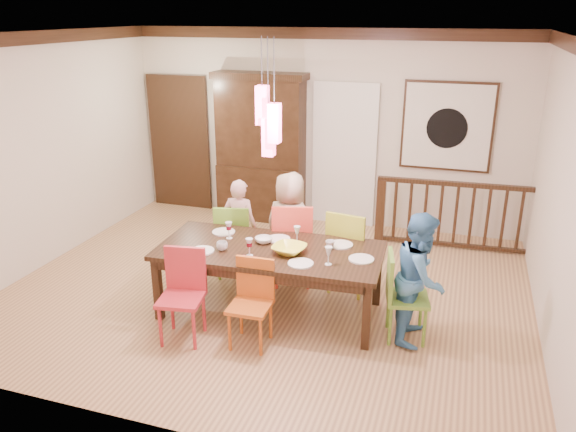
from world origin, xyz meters
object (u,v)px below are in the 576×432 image
(chair_end_right, at_px, (408,291))
(person_end_right, at_px, (420,277))
(chair_far_left, at_px, (235,234))
(person_far_mid, at_px, (290,227))
(person_far_left, at_px, (240,226))
(balustrade, at_px, (456,214))
(china_hutch, at_px, (261,148))
(dining_table, at_px, (270,255))

(chair_end_right, relative_size, person_end_right, 0.68)
(chair_far_left, xyz_separation_m, person_far_mid, (0.68, 0.12, 0.13))
(person_end_right, bearing_deg, person_far_left, 72.47)
(balustrade, distance_m, person_end_right, 2.49)
(chair_far_left, relative_size, person_far_left, 0.78)
(china_hutch, bearing_deg, person_end_right, -46.00)
(chair_end_right, distance_m, china_hutch, 3.92)
(chair_end_right, height_order, person_far_mid, person_far_mid)
(dining_table, distance_m, chair_end_right, 1.48)
(chair_far_left, bearing_deg, person_far_mid, 176.17)
(dining_table, height_order, chair_end_right, chair_end_right)
(china_hutch, height_order, person_end_right, china_hutch)
(chair_end_right, xyz_separation_m, person_far_mid, (-1.53, 0.94, 0.15))
(chair_far_left, relative_size, person_end_right, 0.71)
(person_far_left, bearing_deg, chair_far_left, 79.53)
(dining_table, bearing_deg, balustrade, 50.17)
(person_far_left, distance_m, person_end_right, 2.46)
(dining_table, bearing_deg, china_hutch, 109.45)
(person_far_mid, bearing_deg, person_end_right, 160.50)
(dining_table, height_order, person_far_left, person_far_left)
(chair_far_left, distance_m, person_end_right, 2.44)
(dining_table, height_order, balustrade, balustrade)
(person_far_mid, bearing_deg, china_hutch, -51.30)
(china_hutch, height_order, balustrade, china_hutch)
(chair_end_right, height_order, china_hutch, china_hutch)
(person_end_right, bearing_deg, balustrade, -1.95)
(dining_table, xyz_separation_m, chair_end_right, (1.47, -0.08, -0.16))
(china_hutch, xyz_separation_m, person_end_right, (2.72, -2.82, -0.47))
(dining_table, distance_m, person_end_right, 1.58)
(balustrade, bearing_deg, person_far_left, -151.20)
(person_end_right, bearing_deg, dining_table, 92.68)
(dining_table, xyz_separation_m, chair_far_left, (-0.73, 0.74, -0.14))
(person_end_right, bearing_deg, chair_end_right, 116.66)
(person_far_mid, xyz_separation_m, person_end_right, (1.63, -0.89, -0.01))
(chair_far_left, relative_size, china_hutch, 0.41)
(dining_table, relative_size, chair_far_left, 2.58)
(dining_table, height_order, person_end_right, person_end_right)
(chair_end_right, xyz_separation_m, person_end_right, (0.11, 0.04, 0.15))
(balustrade, xyz_separation_m, person_far_left, (-2.54, -1.57, 0.10))
(chair_end_right, relative_size, balustrade, 0.42)
(person_end_right, bearing_deg, chair_far_left, 75.30)
(chair_far_left, height_order, china_hutch, china_hutch)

